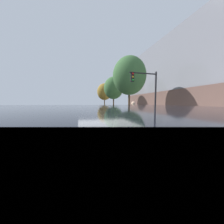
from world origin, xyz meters
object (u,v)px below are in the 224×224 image
(fire_hydrant, at_px, (154,112))
(street_tree_mid, at_px, (114,88))
(manhole_cover, at_px, (164,181))
(street_tree_near, at_px, (129,76))
(cyclist, at_px, (133,117))
(traffic_light_near, at_px, (147,88))
(street_tree_far, at_px, (104,92))

(fire_hydrant, relative_size, street_tree_mid, 0.12)
(fire_hydrant, bearing_deg, manhole_cover, -123.50)
(manhole_cover, bearing_deg, street_tree_near, 69.90)
(street_tree_mid, bearing_deg, cyclist, -102.20)
(traffic_light_near, bearing_deg, fire_hydrant, 48.83)
(street_tree_near, relative_size, street_tree_mid, 1.13)
(cyclist, height_order, traffic_light_near, traffic_light_near)
(traffic_light_near, xyz_separation_m, street_tree_mid, (0.95, 13.34, 1.56))
(manhole_cover, relative_size, street_tree_mid, 0.10)
(manhole_cover, height_order, street_tree_mid, street_tree_mid)
(cyclist, height_order, fire_hydrant, cyclist)
(fire_hydrant, bearing_deg, street_tree_far, 97.96)
(street_tree_mid, bearing_deg, traffic_light_near, -94.08)
(manhole_cover, height_order, fire_hydrant, fire_hydrant)
(fire_hydrant, distance_m, street_tree_far, 18.18)
(street_tree_near, bearing_deg, cyclist, -111.88)
(cyclist, xyz_separation_m, street_tree_far, (3.37, 24.10, 3.58))
(cyclist, xyz_separation_m, street_tree_mid, (3.48, 16.09, 3.58))
(street_tree_near, xyz_separation_m, street_tree_mid, (0.26, 8.08, -0.56))
(traffic_light_near, bearing_deg, street_tree_near, 82.54)
(street_tree_far, bearing_deg, street_tree_mid, -89.22)
(street_tree_far, bearing_deg, traffic_light_near, -92.26)
(traffic_light_near, bearing_deg, street_tree_mid, 85.92)
(street_tree_near, bearing_deg, fire_hydrant, -29.76)
(traffic_light_near, xyz_separation_m, street_tree_far, (0.84, 21.36, 1.56))
(street_tree_far, bearing_deg, fire_hydrant, -82.04)
(fire_hydrant, xyz_separation_m, street_tree_far, (-2.46, 17.59, 3.89))
(street_tree_far, bearing_deg, cyclist, -97.95)
(street_tree_near, relative_size, street_tree_far, 1.12)
(fire_hydrant, bearing_deg, street_tree_mid, 103.79)
(cyclist, distance_m, fire_hydrant, 8.75)
(street_tree_mid, bearing_deg, fire_hydrant, -76.21)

